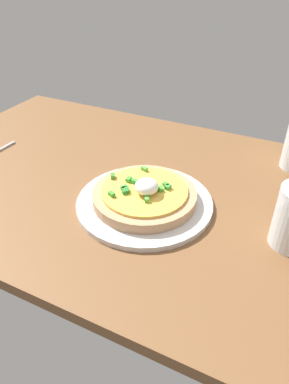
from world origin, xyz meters
The scene contains 3 objects.
dining_table centered at (0.00, 0.00, 1.18)cm, with size 126.82×65.90×2.35cm, color brown.
plate centered at (-3.91, -6.19, 2.89)cm, with size 26.44×26.44×1.08cm, color silver.
pizza centered at (-3.88, -6.24, 4.83)cm, with size 20.00×20.00×5.42cm.
Camera 1 is at (20.61, -56.05, 44.32)cm, focal length 33.27 mm.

